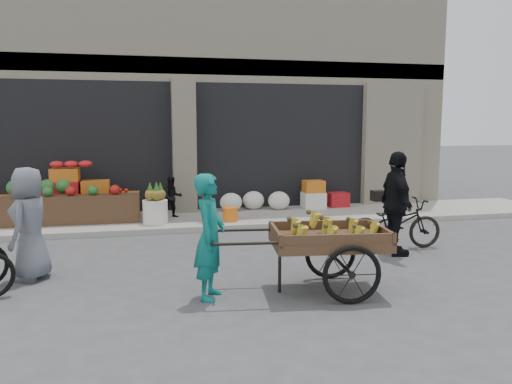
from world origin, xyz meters
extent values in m
plane|color=#424244|center=(0.00, 0.00, 0.00)|extent=(80.00, 80.00, 0.00)
cube|color=gray|center=(0.00, 4.10, 0.06)|extent=(18.00, 2.20, 0.12)
cube|color=beige|center=(0.00, 8.20, 3.50)|extent=(14.00, 6.00, 7.00)
cube|color=gray|center=(0.00, 5.35, 3.60)|extent=(14.00, 0.30, 0.40)
cube|color=black|center=(-2.48, 6.00, 1.67)|extent=(4.40, 1.60, 3.10)
cube|color=black|center=(2.48, 6.00, 1.67)|extent=(4.40, 1.60, 3.10)
cube|color=beige|center=(0.00, 5.15, 1.67)|extent=(0.55, 0.80, 3.22)
cube|color=#523824|center=(-2.48, 3.95, 0.42)|extent=(2.80, 0.45, 0.60)
sphere|color=#1E5923|center=(-3.17, 4.45, 0.86)|extent=(0.34, 0.34, 0.34)
cylinder|color=silver|center=(-0.75, 3.60, 0.37)|extent=(0.52, 0.52, 0.50)
cylinder|color=#A5140F|center=(0.35, 3.55, 0.40)|extent=(0.20, 0.20, 0.56)
sphere|color=#A5140F|center=(0.35, 3.55, 0.72)|extent=(0.22, 0.22, 0.22)
cylinder|color=orange|center=(0.85, 3.50, 0.27)|extent=(0.32, 0.32, 0.30)
ellipsoid|color=silver|center=(1.68, 4.70, 0.34)|extent=(1.70, 0.60, 0.44)
imported|color=black|center=(-0.35, 4.20, 0.58)|extent=(0.51, 0.43, 0.93)
cube|color=#523824|center=(1.38, -0.98, 0.68)|extent=(1.59, 1.14, 0.13)
torus|color=black|center=(1.48, -1.53, 0.37)|extent=(0.75, 0.16, 0.75)
torus|color=black|center=(1.61, -0.48, 0.37)|extent=(0.75, 0.16, 0.75)
cylinder|color=black|center=(0.74, -0.91, 0.31)|extent=(0.05, 0.05, 0.61)
imported|color=#0D6964|center=(-0.18, -0.91, 0.80)|extent=(0.57, 0.68, 1.60)
imported|color=slate|center=(-2.57, 0.45, 0.81)|extent=(0.70, 0.89, 1.61)
imported|color=black|center=(3.37, 0.92, 0.45)|extent=(1.76, 0.73, 0.90)
imported|color=black|center=(3.17, 0.52, 0.88)|extent=(0.51, 1.06, 1.76)
camera|label=1|loc=(-0.98, -7.04, 2.20)|focal=35.00mm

